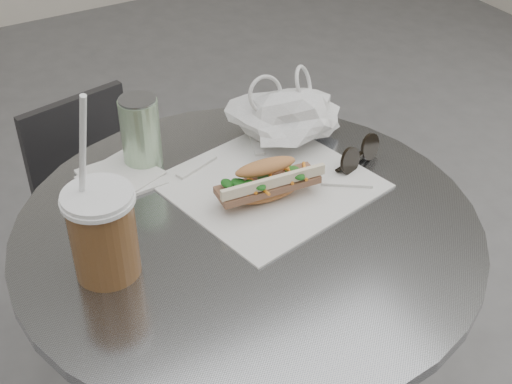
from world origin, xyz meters
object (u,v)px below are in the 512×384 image
banh_mi (267,181)px  sunglasses (359,155)px  cafe_table (249,339)px  drink_can (141,132)px  chair_far (117,243)px  iced_coffee (103,232)px

banh_mi → sunglasses: (0.20, 0.01, -0.02)m
cafe_table → banh_mi: size_ratio=3.40×
banh_mi → drink_can: (-0.14, 0.21, 0.03)m
cafe_table → chair_far: 0.61m
cafe_table → iced_coffee: (-0.23, 0.01, 0.35)m
sunglasses → drink_can: 0.39m
drink_can → chair_far: bearing=86.4°
cafe_table → sunglasses: 0.39m
cafe_table → chair_far: size_ratio=1.16×
banh_mi → drink_can: size_ratio=1.69×
cafe_table → drink_can: (-0.08, 0.25, 0.34)m
drink_can → sunglasses: bearing=-30.6°
iced_coffee → sunglasses: iced_coffee is taller
cafe_table → sunglasses: (0.26, 0.05, 0.29)m
cafe_table → iced_coffee: iced_coffee is taller
iced_coffee → sunglasses: size_ratio=2.76×
banh_mi → iced_coffee: bearing=-168.3°
banh_mi → chair_far: bearing=107.4°
banh_mi → drink_can: drink_can is taller
cafe_table → banh_mi: bearing=34.3°
cafe_table → drink_can: drink_can is taller
chair_far → cafe_table: bearing=84.2°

